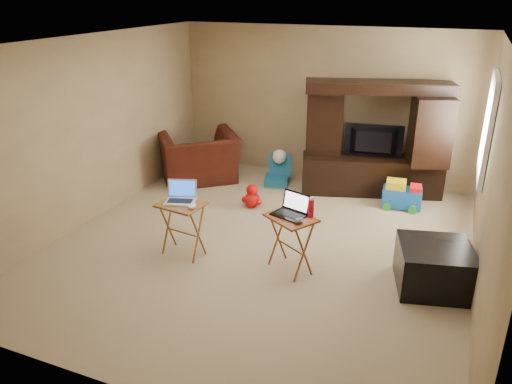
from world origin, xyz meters
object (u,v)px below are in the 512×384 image
at_px(television, 373,142).
at_px(mouse_right, 299,221).
at_px(recliner, 199,157).
at_px(laptop_left, 180,193).
at_px(child_rocker, 277,170).
at_px(ottoman, 434,267).
at_px(tray_table_right, 291,244).
at_px(laptop_right, 289,206).
at_px(mouse_left, 192,206).
at_px(push_toy, 402,194).
at_px(tray_table_left, 183,229).
at_px(plush_toy, 252,196).
at_px(entertainment_center, 374,139).
at_px(water_bottle, 311,208).

relative_size(television, mouse_right, 6.49).
relative_size(recliner, laptop_left, 3.50).
xyz_separation_m(child_rocker, mouse_right, (1.21, -2.61, 0.45)).
bearing_deg(ottoman, mouse_right, -164.99).
distance_m(ottoman, tray_table_right, 1.58).
distance_m(recliner, tray_table_right, 3.24).
relative_size(laptop_right, mouse_left, 2.58).
relative_size(recliner, push_toy, 2.19).
distance_m(child_rocker, mouse_left, 2.74).
relative_size(tray_table_left, laptop_right, 1.91).
bearing_deg(laptop_left, child_rocker, 66.32).
relative_size(recliner, mouse_right, 9.00).
xyz_separation_m(laptop_right, mouse_left, (-1.10, -0.24, -0.09)).
bearing_deg(plush_toy, recliner, 150.83).
relative_size(child_rocker, push_toy, 0.89).
bearing_deg(television, laptop_left, 49.22).
distance_m(television, plush_toy, 2.05).
distance_m(ottoman, tray_table_left, 2.91).
xyz_separation_m(entertainment_center, child_rocker, (-1.49, -0.25, -0.63)).
bearing_deg(laptop_left, plush_toy, 63.30).
height_order(recliner, tray_table_left, recliner).
height_order(push_toy, mouse_right, mouse_right).
distance_m(plush_toy, mouse_left, 1.78).
distance_m(mouse_right, water_bottle, 0.23).
xyz_separation_m(tray_table_left, mouse_right, (1.46, 0.03, 0.37)).
bearing_deg(water_bottle, mouse_right, -109.29).
xyz_separation_m(entertainment_center, mouse_left, (-1.55, -2.96, -0.18)).
bearing_deg(mouse_left, child_rocker, 88.90).
bearing_deg(mouse_right, laptop_right, 140.53).
bearing_deg(push_toy, tray_table_right, -117.90).
bearing_deg(laptop_left, entertainment_center, 40.58).
bearing_deg(tray_table_right, plush_toy, 158.22).
height_order(ottoman, laptop_right, laptop_right).
distance_m(tray_table_right, mouse_left, 1.21).
xyz_separation_m(child_rocker, water_bottle, (1.28, -2.41, 0.53)).
relative_size(entertainment_center, push_toy, 3.80).
bearing_deg(tray_table_left, plush_toy, 90.01).
bearing_deg(tray_table_right, television, 112.86).
distance_m(push_toy, ottoman, 2.14).
bearing_deg(water_bottle, tray_table_right, -158.20).
xyz_separation_m(plush_toy, mouse_right, (1.23, -1.60, 0.53)).
xyz_separation_m(tray_table_left, laptop_left, (-0.03, 0.03, 0.46)).
distance_m(tray_table_left, laptop_left, 0.46).
distance_m(ottoman, laptop_right, 1.71).
bearing_deg(laptop_left, push_toy, 28.68).
distance_m(push_toy, tray_table_right, 2.51).
relative_size(plush_toy, water_bottle, 1.75).
height_order(push_toy, laptop_left, laptop_left).
height_order(child_rocker, water_bottle, water_bottle).
distance_m(push_toy, laptop_right, 2.57).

